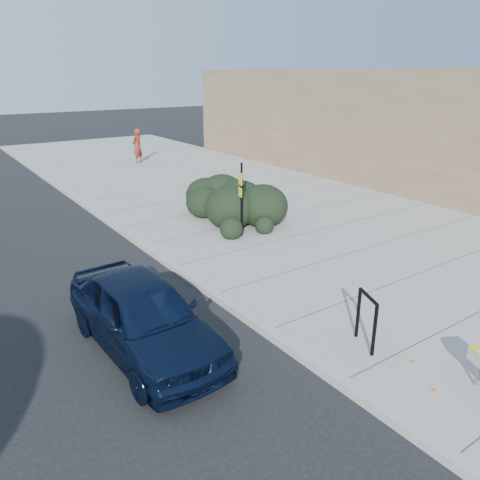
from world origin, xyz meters
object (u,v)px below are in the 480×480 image
at_px(sign_post, 241,195).
at_px(bike_rack, 367,315).
at_px(sedan_navy, 143,315).
at_px(pedestrian, 137,146).

bearing_deg(sign_post, bike_rack, -90.12).
distance_m(bike_rack, sedan_navy, 4.14).
relative_size(sedan_navy, pedestrian, 2.24).
xyz_separation_m(sedan_navy, pedestrian, (7.46, 17.60, 0.37)).
distance_m(sign_post, pedestrian, 13.84).
relative_size(bike_rack, sign_post, 0.46).
xyz_separation_m(sign_post, pedestrian, (2.44, 13.61, -0.38)).
height_order(bike_rack, sedan_navy, sedan_navy).
xyz_separation_m(bike_rack, pedestrian, (4.14, 20.07, 0.32)).
bearing_deg(sign_post, pedestrian, 94.52).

